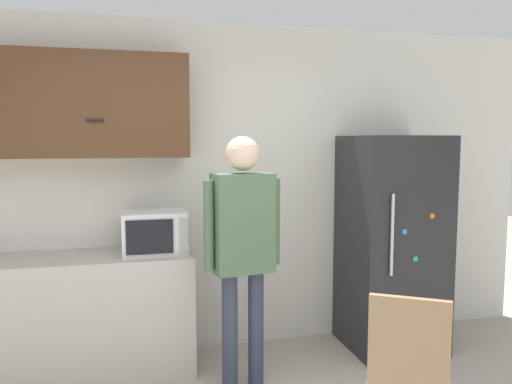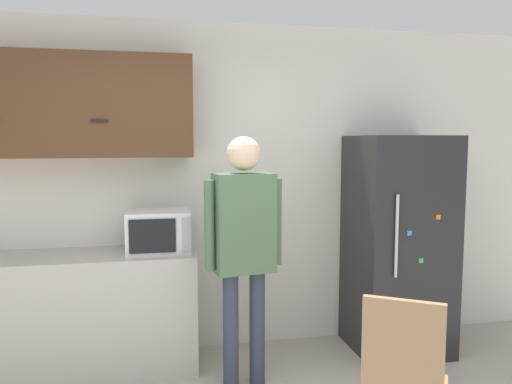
% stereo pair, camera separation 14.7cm
% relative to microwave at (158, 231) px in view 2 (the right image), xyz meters
% --- Properties ---
extents(back_wall, '(6.00, 0.06, 2.70)m').
position_rel_microwave_xyz_m(back_wall, '(0.41, 0.34, 0.29)').
color(back_wall, silver).
rests_on(back_wall, ground_plane).
extents(counter, '(2.06, 0.57, 0.90)m').
position_rel_microwave_xyz_m(counter, '(-0.76, 0.02, -0.61)').
color(counter, '#BCB7AD').
rests_on(counter, ground_plane).
extents(upper_cabinets, '(2.06, 0.37, 0.76)m').
position_rel_microwave_xyz_m(upper_cabinets, '(-0.76, 0.13, 0.94)').
color(upper_cabinets, '#51331E').
extents(microwave, '(0.47, 0.38, 0.32)m').
position_rel_microwave_xyz_m(microwave, '(0.00, 0.00, 0.00)').
color(microwave, white).
rests_on(microwave, counter).
extents(person, '(0.56, 0.27, 1.78)m').
position_rel_microwave_xyz_m(person, '(0.58, -0.44, 0.03)').
color(person, '#33384C').
rests_on(person, ground_plane).
extents(refrigerator, '(0.75, 0.73, 1.79)m').
position_rel_microwave_xyz_m(refrigerator, '(1.95, -0.05, -0.17)').
color(refrigerator, '#232326').
rests_on(refrigerator, ground_plane).
extents(chair, '(0.59, 0.59, 0.98)m').
position_rel_microwave_xyz_m(chair, '(1.21, -1.55, -0.54)').
color(chair, '#997551').
rests_on(chair, ground_plane).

